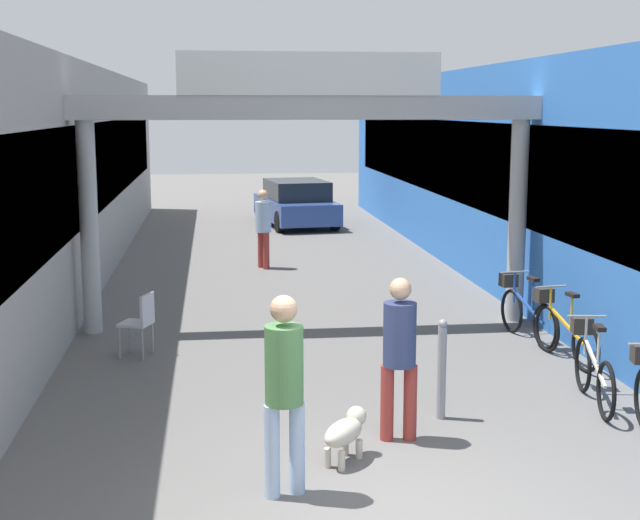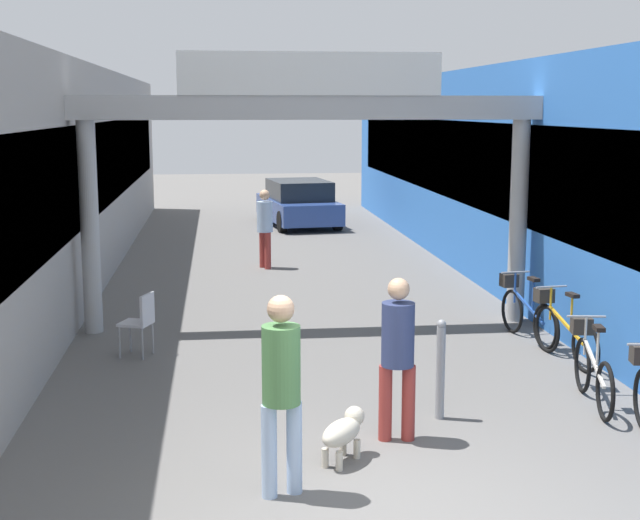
{
  "view_description": "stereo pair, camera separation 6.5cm",
  "coord_description": "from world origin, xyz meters",
  "px_view_note": "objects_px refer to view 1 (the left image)",
  "views": [
    {
      "loc": [
        -1.47,
        -6.87,
        3.42
      ],
      "look_at": [
        0.0,
        5.39,
        1.3
      ],
      "focal_mm": 50.0,
      "sensor_mm": 36.0,
      "label": 1
    },
    {
      "loc": [
        -1.41,
        -6.88,
        3.42
      ],
      "look_at": [
        0.0,
        5.39,
        1.3
      ],
      "focal_mm": 50.0,
      "sensor_mm": 36.0,
      "label": 2
    }
  ],
  "objects_px": {
    "bicycle_blue_farthest": "(524,310)",
    "bollard_post_metal": "(442,369)",
    "bicycle_orange_third": "(562,328)",
    "pedestrian_with_dog": "(399,348)",
    "pedestrian_carrying_crate": "(263,224)",
    "cafe_chair_aluminium_nearer": "(141,319)",
    "parked_car_blue": "(296,203)",
    "pedestrian_companion": "(284,381)",
    "dog_on_leash": "(346,431)",
    "bicycle_silver_second": "(592,366)"
  },
  "relations": [
    {
      "from": "bicycle_blue_farthest",
      "to": "bollard_post_metal",
      "type": "distance_m",
      "value": 3.86
    },
    {
      "from": "bicycle_orange_third",
      "to": "bollard_post_metal",
      "type": "height_order",
      "value": "bollard_post_metal"
    },
    {
      "from": "bicycle_orange_third",
      "to": "bollard_post_metal",
      "type": "distance_m",
      "value": 3.07
    },
    {
      "from": "bicycle_orange_third",
      "to": "pedestrian_with_dog",
      "type": "bearing_deg",
      "value": -136.58
    },
    {
      "from": "pedestrian_carrying_crate",
      "to": "cafe_chair_aluminium_nearer",
      "type": "distance_m",
      "value": 7.05
    },
    {
      "from": "bollard_post_metal",
      "to": "cafe_chair_aluminium_nearer",
      "type": "relative_size",
      "value": 1.27
    },
    {
      "from": "pedestrian_with_dog",
      "to": "cafe_chair_aluminium_nearer",
      "type": "height_order",
      "value": "pedestrian_with_dog"
    },
    {
      "from": "bicycle_blue_farthest",
      "to": "parked_car_blue",
      "type": "height_order",
      "value": "parked_car_blue"
    },
    {
      "from": "pedestrian_companion",
      "to": "bicycle_blue_farthest",
      "type": "xyz_separation_m",
      "value": [
        3.99,
        5.02,
        -0.62
      ]
    },
    {
      "from": "cafe_chair_aluminium_nearer",
      "to": "pedestrian_carrying_crate",
      "type": "bearing_deg",
      "value": 72.82
    },
    {
      "from": "bollard_post_metal",
      "to": "pedestrian_companion",
      "type": "bearing_deg",
      "value": -136.65
    },
    {
      "from": "dog_on_leash",
      "to": "pedestrian_companion",
      "type": "bearing_deg",
      "value": -133.09
    },
    {
      "from": "dog_on_leash",
      "to": "bicycle_silver_second",
      "type": "xyz_separation_m",
      "value": [
        3.12,
        1.41,
        0.13
      ]
    },
    {
      "from": "pedestrian_with_dog",
      "to": "bicycle_orange_third",
      "type": "relative_size",
      "value": 1.02
    },
    {
      "from": "pedestrian_companion",
      "to": "bicycle_blue_farthest",
      "type": "height_order",
      "value": "pedestrian_companion"
    },
    {
      "from": "dog_on_leash",
      "to": "cafe_chair_aluminium_nearer",
      "type": "distance_m",
      "value": 4.61
    },
    {
      "from": "pedestrian_companion",
      "to": "pedestrian_carrying_crate",
      "type": "distance_m",
      "value": 11.43
    },
    {
      "from": "pedestrian_with_dog",
      "to": "bicycle_blue_farthest",
      "type": "relative_size",
      "value": 1.02
    },
    {
      "from": "bollard_post_metal",
      "to": "cafe_chair_aluminium_nearer",
      "type": "xyz_separation_m",
      "value": [
        -3.5,
        2.93,
        -0.03
      ]
    },
    {
      "from": "pedestrian_carrying_crate",
      "to": "dog_on_leash",
      "type": "distance_m",
      "value": 10.75
    },
    {
      "from": "bicycle_silver_second",
      "to": "bollard_post_metal",
      "type": "distance_m",
      "value": 1.92
    },
    {
      "from": "bicycle_orange_third",
      "to": "cafe_chair_aluminium_nearer",
      "type": "distance_m",
      "value": 5.79
    },
    {
      "from": "bicycle_blue_farthest",
      "to": "cafe_chair_aluminium_nearer",
      "type": "relative_size",
      "value": 1.89
    },
    {
      "from": "dog_on_leash",
      "to": "parked_car_blue",
      "type": "distance_m",
      "value": 17.79
    },
    {
      "from": "pedestrian_carrying_crate",
      "to": "cafe_chair_aluminium_nearer",
      "type": "relative_size",
      "value": 1.91
    },
    {
      "from": "pedestrian_carrying_crate",
      "to": "parked_car_blue",
      "type": "bearing_deg",
      "value": 79.09
    },
    {
      "from": "pedestrian_with_dog",
      "to": "parked_car_blue",
      "type": "relative_size",
      "value": 0.41
    },
    {
      "from": "pedestrian_carrying_crate",
      "to": "pedestrian_with_dog",
      "type": "bearing_deg",
      "value": -85.43
    },
    {
      "from": "bicycle_orange_third",
      "to": "parked_car_blue",
      "type": "bearing_deg",
      "value": 98.96
    },
    {
      "from": "dog_on_leash",
      "to": "bicycle_orange_third",
      "type": "bearing_deg",
      "value": 42.58
    },
    {
      "from": "pedestrian_with_dog",
      "to": "bicycle_silver_second",
      "type": "height_order",
      "value": "pedestrian_with_dog"
    },
    {
      "from": "dog_on_leash",
      "to": "pedestrian_with_dog",
      "type": "bearing_deg",
      "value": 38.42
    },
    {
      "from": "bicycle_silver_second",
      "to": "bicycle_orange_third",
      "type": "bearing_deg",
      "value": 79.02
    },
    {
      "from": "bicycle_silver_second",
      "to": "bollard_post_metal",
      "type": "bearing_deg",
      "value": -170.02
    },
    {
      "from": "pedestrian_companion",
      "to": "dog_on_leash",
      "type": "xyz_separation_m",
      "value": [
        0.66,
        0.7,
        -0.75
      ]
    },
    {
      "from": "bicycle_silver_second",
      "to": "bicycle_blue_farthest",
      "type": "distance_m",
      "value": 2.91
    },
    {
      "from": "dog_on_leash",
      "to": "parked_car_blue",
      "type": "xyz_separation_m",
      "value": [
        1.16,
        17.75,
        0.34
      ]
    },
    {
      "from": "pedestrian_companion",
      "to": "pedestrian_with_dog",
      "type": "bearing_deg",
      "value": 43.07
    },
    {
      "from": "pedestrian_companion",
      "to": "bicycle_orange_third",
      "type": "relative_size",
      "value": 1.08
    },
    {
      "from": "pedestrian_carrying_crate",
      "to": "parked_car_blue",
      "type": "distance_m",
      "value": 7.16
    },
    {
      "from": "dog_on_leash",
      "to": "bicycle_orange_third",
      "type": "height_order",
      "value": "bicycle_orange_third"
    },
    {
      "from": "pedestrian_carrying_crate",
      "to": "dog_on_leash",
      "type": "height_order",
      "value": "pedestrian_carrying_crate"
    },
    {
      "from": "pedestrian_with_dog",
      "to": "bollard_post_metal",
      "type": "bearing_deg",
      "value": 43.95
    },
    {
      "from": "pedestrian_companion",
      "to": "pedestrian_carrying_crate",
      "type": "relative_size",
      "value": 1.08
    },
    {
      "from": "cafe_chair_aluminium_nearer",
      "to": "bicycle_silver_second",
      "type": "bearing_deg",
      "value": -25.71
    },
    {
      "from": "pedestrian_with_dog",
      "to": "bollard_post_metal",
      "type": "height_order",
      "value": "pedestrian_with_dog"
    },
    {
      "from": "pedestrian_companion",
      "to": "bicycle_blue_farthest",
      "type": "distance_m",
      "value": 6.44
    },
    {
      "from": "bicycle_silver_second",
      "to": "parked_car_blue",
      "type": "relative_size",
      "value": 0.4
    },
    {
      "from": "pedestrian_with_dog",
      "to": "pedestrian_carrying_crate",
      "type": "distance_m",
      "value": 10.26
    },
    {
      "from": "pedestrian_with_dog",
      "to": "bicycle_orange_third",
      "type": "xyz_separation_m",
      "value": [
        2.84,
        2.68,
        -0.55
      ]
    }
  ]
}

